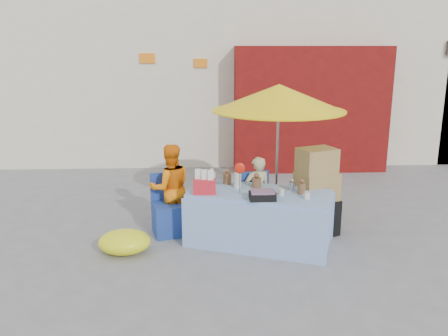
{
  "coord_description": "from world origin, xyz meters",
  "views": [
    {
      "loc": [
        -0.07,
        -5.62,
        2.63
      ],
      "look_at": [
        0.21,
        0.6,
        1.0
      ],
      "focal_mm": 38.0,
      "sensor_mm": 36.0,
      "label": 1
    }
  ],
  "objects_px": {
    "chair_left": "(170,216)",
    "market_table": "(259,217)",
    "vendor_orange": "(170,188)",
    "chair_right": "(258,215)",
    "vendor_beige": "(257,193)",
    "umbrella": "(279,98)",
    "box_stack": "(316,195)"
  },
  "relations": [
    {
      "from": "vendor_orange",
      "to": "vendor_beige",
      "type": "bearing_deg",
      "value": 165.34
    },
    {
      "from": "chair_right",
      "to": "chair_left",
      "type": "bearing_deg",
      "value": 165.34
    },
    {
      "from": "chair_right",
      "to": "box_stack",
      "type": "relative_size",
      "value": 0.68
    },
    {
      "from": "chair_left",
      "to": "market_table",
      "type": "bearing_deg",
      "value": -33.21
    },
    {
      "from": "chair_left",
      "to": "vendor_beige",
      "type": "relative_size",
      "value": 0.79
    },
    {
      "from": "vendor_beige",
      "to": "chair_left",
      "type": "bearing_deg",
      "value": -8.53
    },
    {
      "from": "umbrella",
      "to": "vendor_orange",
      "type": "bearing_deg",
      "value": -174.47
    },
    {
      "from": "vendor_beige",
      "to": "umbrella",
      "type": "bearing_deg",
      "value": -168.1
    },
    {
      "from": "box_stack",
      "to": "chair_right",
      "type": "bearing_deg",
      "value": 172.44
    },
    {
      "from": "chair_right",
      "to": "umbrella",
      "type": "distance_m",
      "value": 1.69
    },
    {
      "from": "chair_left",
      "to": "box_stack",
      "type": "height_order",
      "value": "box_stack"
    },
    {
      "from": "chair_left",
      "to": "vendor_beige",
      "type": "bearing_deg",
      "value": -8.53
    },
    {
      "from": "chair_right",
      "to": "vendor_beige",
      "type": "relative_size",
      "value": 0.79
    },
    {
      "from": "vendor_orange",
      "to": "market_table",
      "type": "bearing_deg",
      "value": 141.24
    },
    {
      "from": "market_table",
      "to": "chair_right",
      "type": "height_order",
      "value": "market_table"
    },
    {
      "from": "chair_right",
      "to": "vendor_orange",
      "type": "height_order",
      "value": "vendor_orange"
    },
    {
      "from": "chair_left",
      "to": "vendor_beige",
      "type": "height_order",
      "value": "vendor_beige"
    },
    {
      "from": "market_table",
      "to": "chair_right",
      "type": "bearing_deg",
      "value": 105.89
    },
    {
      "from": "vendor_beige",
      "to": "umbrella",
      "type": "xyz_separation_m",
      "value": [
        0.3,
        0.15,
        1.35
      ]
    },
    {
      "from": "chair_left",
      "to": "box_stack",
      "type": "bearing_deg",
      "value": -17.65
    },
    {
      "from": "vendor_orange",
      "to": "vendor_beige",
      "type": "height_order",
      "value": "vendor_orange"
    },
    {
      "from": "vendor_beige",
      "to": "umbrella",
      "type": "relative_size",
      "value": 0.52
    },
    {
      "from": "market_table",
      "to": "umbrella",
      "type": "xyz_separation_m",
      "value": [
        0.33,
        0.69,
        1.52
      ]
    },
    {
      "from": "chair_left",
      "to": "chair_right",
      "type": "bearing_deg",
      "value": -14.66
    },
    {
      "from": "market_table",
      "to": "chair_right",
      "type": "distance_m",
      "value": 0.43
    },
    {
      "from": "chair_right",
      "to": "umbrella",
      "type": "bearing_deg",
      "value": 28.46
    },
    {
      "from": "umbrella",
      "to": "box_stack",
      "type": "relative_size",
      "value": 1.67
    },
    {
      "from": "market_table",
      "to": "chair_right",
      "type": "relative_size",
      "value": 2.45
    },
    {
      "from": "box_stack",
      "to": "chair_left",
      "type": "bearing_deg",
      "value": 177.02
    },
    {
      "from": "chair_right",
      "to": "vendor_beige",
      "type": "xyz_separation_m",
      "value": [
        0.0,
        0.13,
        0.29
      ]
    },
    {
      "from": "chair_left",
      "to": "box_stack",
      "type": "relative_size",
      "value": 0.68
    },
    {
      "from": "market_table",
      "to": "umbrella",
      "type": "distance_m",
      "value": 1.7
    }
  ]
}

